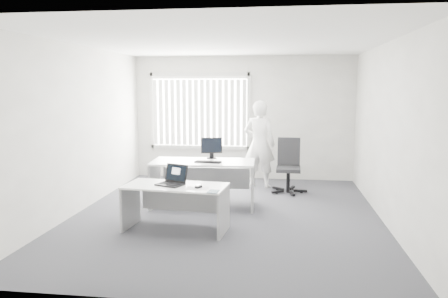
# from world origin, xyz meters

# --- Properties ---
(ground) EXTENTS (6.00, 6.00, 0.00)m
(ground) POSITION_xyz_m (0.00, 0.00, 0.00)
(ground) COLOR #43444A
(ground) RESTS_ON ground
(wall_back) EXTENTS (5.00, 0.02, 2.80)m
(wall_back) POSITION_xyz_m (0.00, 3.00, 1.40)
(wall_back) COLOR silver
(wall_back) RESTS_ON ground
(wall_front) EXTENTS (5.00, 0.02, 2.80)m
(wall_front) POSITION_xyz_m (0.00, -3.00, 1.40)
(wall_front) COLOR silver
(wall_front) RESTS_ON ground
(wall_left) EXTENTS (0.02, 6.00, 2.80)m
(wall_left) POSITION_xyz_m (-2.50, 0.00, 1.40)
(wall_left) COLOR silver
(wall_left) RESTS_ON ground
(wall_right) EXTENTS (0.02, 6.00, 2.80)m
(wall_right) POSITION_xyz_m (2.50, 0.00, 1.40)
(wall_right) COLOR silver
(wall_right) RESTS_ON ground
(ceiling) EXTENTS (5.00, 6.00, 0.02)m
(ceiling) POSITION_xyz_m (0.00, 0.00, 2.80)
(ceiling) COLOR silver
(ceiling) RESTS_ON wall_back
(window) EXTENTS (2.32, 0.06, 1.76)m
(window) POSITION_xyz_m (-1.00, 2.96, 1.55)
(window) COLOR #B6B6B2
(window) RESTS_ON wall_back
(blinds) EXTENTS (2.20, 0.10, 1.50)m
(blinds) POSITION_xyz_m (-1.00, 2.90, 1.52)
(blinds) COLOR white
(blinds) RESTS_ON wall_back
(desk_near) EXTENTS (1.55, 0.85, 0.68)m
(desk_near) POSITION_xyz_m (-0.64, -0.85, 0.49)
(desk_near) COLOR white
(desk_near) RESTS_ON ground
(desk_far) EXTENTS (1.83, 0.92, 0.82)m
(desk_far) POSITION_xyz_m (-0.47, 0.48, 0.59)
(desk_far) COLOR white
(desk_far) RESTS_ON ground
(office_chair) EXTENTS (0.63, 0.63, 1.09)m
(office_chair) POSITION_xyz_m (1.04, 1.76, 0.34)
(office_chair) COLOR black
(office_chair) RESTS_ON ground
(person) EXTENTS (0.75, 0.57, 1.83)m
(person) POSITION_xyz_m (0.43, 2.15, 0.92)
(person) COLOR white
(person) RESTS_ON ground
(laptop) EXTENTS (0.47, 0.45, 0.29)m
(laptop) POSITION_xyz_m (-0.72, -0.88, 0.83)
(laptop) COLOR black
(laptop) RESTS_ON desk_near
(paper_sheet) EXTENTS (0.33, 0.24, 0.00)m
(paper_sheet) POSITION_xyz_m (-0.28, -1.00, 0.68)
(paper_sheet) COLOR silver
(paper_sheet) RESTS_ON desk_near
(mouse) EXTENTS (0.10, 0.12, 0.04)m
(mouse) POSITION_xyz_m (-0.27, -0.99, 0.70)
(mouse) COLOR #AFAEB1
(mouse) RESTS_ON paper_sheet
(booklet) EXTENTS (0.16, 0.21, 0.01)m
(booklet) POSITION_xyz_m (-0.03, -1.18, 0.68)
(booklet) COLOR silver
(booklet) RESTS_ON desk_near
(keyboard) EXTENTS (0.47, 0.21, 0.02)m
(keyboard) POSITION_xyz_m (-0.36, 0.34, 0.83)
(keyboard) COLOR black
(keyboard) RESTS_ON desk_far
(monitor) EXTENTS (0.40, 0.20, 0.38)m
(monitor) POSITION_xyz_m (-0.37, 0.77, 1.01)
(monitor) COLOR black
(monitor) RESTS_ON desk_far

